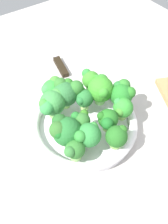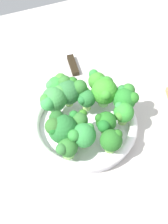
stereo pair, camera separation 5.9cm
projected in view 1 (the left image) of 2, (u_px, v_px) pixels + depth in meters
ground_plane at (82, 122)px, 68.05cm from camera, size 130.00×130.00×2.50cm
bowl at (84, 124)px, 63.35cm from camera, size 27.62×27.62×4.05cm
broccoli_floret_0 at (66, 92)px, 61.19cm from camera, size 7.47×7.02×8.00cm
broccoli_floret_1 at (108, 120)px, 56.79cm from camera, size 5.04×5.27×6.36cm
broccoli_floret_2 at (91, 80)px, 65.79cm from camera, size 4.95×6.52×6.14cm
broccoli_floret_3 at (53, 89)px, 62.60cm from camera, size 5.88×6.29×7.14cm
broccoli_floret_4 at (116, 137)px, 54.18cm from camera, size 5.55×5.06×6.20cm
broccoli_floret_5 at (88, 135)px, 54.07cm from camera, size 6.58×5.60×6.69cm
broccoli_floret_6 at (101, 89)px, 62.05cm from camera, size 6.75×6.80×8.16cm
broccoli_floret_7 at (52, 103)px, 58.89cm from camera, size 7.51×6.30×7.91cm
broccoli_floret_8 at (123, 107)px, 59.57cm from camera, size 5.46×5.28×6.20cm
broccoli_floret_9 at (83, 98)px, 61.47cm from camera, size 4.96×5.20×6.15cm
broccoli_floret_10 at (65, 130)px, 54.27cm from camera, size 7.23×7.42×7.50cm
broccoli_floret_11 at (81, 120)px, 56.57cm from camera, size 4.34×4.53×6.10cm
broccoli_floret_12 at (74, 150)px, 52.61cm from camera, size 5.11×4.41×5.49cm
broccoli_floret_13 at (122, 93)px, 61.70cm from camera, size 6.41×6.20×7.15cm
knife at (56, 59)px, 83.02cm from camera, size 7.98×26.51×1.50cm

